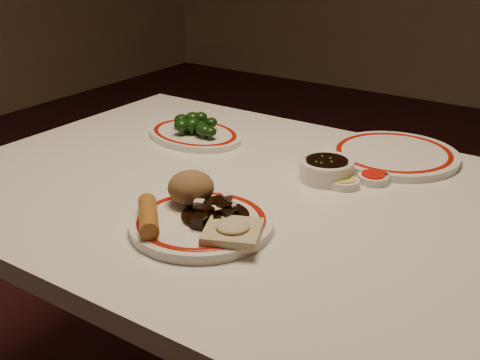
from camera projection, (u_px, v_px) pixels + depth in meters
name	position (u px, v px, depth m)	size (l,w,h in m)	color
dining_table	(236.00, 226.00, 1.26)	(1.20, 0.90, 0.75)	white
main_plate	(202.00, 223.00, 1.05)	(0.32, 0.32, 0.02)	white
rice_mound	(191.00, 187.00, 1.10)	(0.09, 0.09, 0.06)	#865F3F
spring_roll	(148.00, 216.00, 1.03)	(0.03, 0.03, 0.12)	#A86D29
fried_wonton	(233.00, 230.00, 0.99)	(0.12, 0.12, 0.03)	#C5B58B
stirfry_heap	(215.00, 212.00, 1.06)	(0.12, 0.12, 0.03)	black
broccoli_plate	(195.00, 134.00, 1.49)	(0.29, 0.26, 0.02)	white
broccoli_pile	(194.00, 123.00, 1.48)	(0.14, 0.11, 0.05)	#23471C
soy_bowl	(326.00, 170.00, 1.25)	(0.11, 0.11, 0.04)	white
sweet_sour_dish	(373.00, 178.00, 1.24)	(0.06, 0.06, 0.02)	white
mustard_dish	(344.00, 182.00, 1.22)	(0.06, 0.06, 0.02)	white
far_plate	(393.00, 154.00, 1.37)	(0.29, 0.29, 0.02)	white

